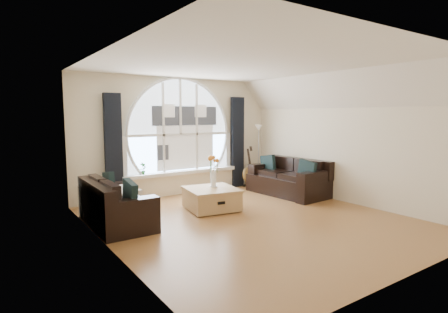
% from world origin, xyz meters
% --- Properties ---
extents(ground, '(5.00, 5.50, 0.01)m').
position_xyz_m(ground, '(0.00, 0.00, 0.00)').
color(ground, brown).
rests_on(ground, ground).
extents(ceiling, '(5.00, 5.50, 0.01)m').
position_xyz_m(ceiling, '(0.00, 0.00, 2.70)').
color(ceiling, silver).
rests_on(ceiling, ground).
extents(wall_back, '(5.00, 0.01, 2.70)m').
position_xyz_m(wall_back, '(0.00, 2.75, 1.35)').
color(wall_back, beige).
rests_on(wall_back, ground).
extents(wall_front, '(5.00, 0.01, 2.70)m').
position_xyz_m(wall_front, '(0.00, -2.75, 1.35)').
color(wall_front, beige).
rests_on(wall_front, ground).
extents(wall_left, '(0.01, 5.50, 2.70)m').
position_xyz_m(wall_left, '(-2.50, 0.00, 1.35)').
color(wall_left, beige).
rests_on(wall_left, ground).
extents(wall_right, '(0.01, 5.50, 2.70)m').
position_xyz_m(wall_right, '(2.50, 0.00, 1.35)').
color(wall_right, beige).
rests_on(wall_right, ground).
extents(attic_slope, '(0.92, 5.50, 0.72)m').
position_xyz_m(attic_slope, '(2.20, 0.00, 2.35)').
color(attic_slope, silver).
rests_on(attic_slope, ground).
extents(arched_window, '(2.60, 0.06, 2.15)m').
position_xyz_m(arched_window, '(0.00, 2.72, 1.62)').
color(arched_window, silver).
rests_on(arched_window, wall_back).
extents(window_sill, '(2.90, 0.22, 0.08)m').
position_xyz_m(window_sill, '(0.00, 2.65, 0.51)').
color(window_sill, white).
rests_on(window_sill, wall_back).
extents(window_frame, '(2.76, 0.08, 2.15)m').
position_xyz_m(window_frame, '(0.00, 2.69, 1.62)').
color(window_frame, white).
rests_on(window_frame, wall_back).
extents(neighbor_house, '(1.70, 0.02, 1.50)m').
position_xyz_m(neighbor_house, '(0.15, 2.71, 1.50)').
color(neighbor_house, silver).
rests_on(neighbor_house, wall_back).
extents(curtain_left, '(0.35, 0.12, 2.30)m').
position_xyz_m(curtain_left, '(-1.60, 2.63, 1.15)').
color(curtain_left, black).
rests_on(curtain_left, ground).
extents(curtain_right, '(0.35, 0.12, 2.30)m').
position_xyz_m(curtain_right, '(1.60, 2.63, 1.15)').
color(curtain_right, black).
rests_on(curtain_right, ground).
extents(sofa_left, '(0.86, 1.70, 0.75)m').
position_xyz_m(sofa_left, '(-2.06, 1.11, 0.40)').
color(sofa_left, black).
rests_on(sofa_left, ground).
extents(sofa_right, '(1.05, 1.93, 0.83)m').
position_xyz_m(sofa_right, '(2.00, 1.18, 0.40)').
color(sofa_right, black).
rests_on(sofa_right, ground).
extents(coffee_chest, '(1.10, 1.10, 0.47)m').
position_xyz_m(coffee_chest, '(-0.20, 1.04, 0.23)').
color(coffee_chest, '#A97F49').
rests_on(coffee_chest, ground).
extents(throw_blanket, '(0.62, 0.62, 0.10)m').
position_xyz_m(throw_blanket, '(-1.88, 1.40, 0.50)').
color(throw_blanket, silver).
rests_on(throw_blanket, sofa_left).
extents(vase_flowers, '(0.24, 0.24, 0.70)m').
position_xyz_m(vase_flowers, '(-0.11, 1.12, 0.82)').
color(vase_flowers, white).
rests_on(vase_flowers, coffee_chest).
extents(floor_lamp, '(0.24, 0.24, 1.60)m').
position_xyz_m(floor_lamp, '(2.13, 2.41, 0.80)').
color(floor_lamp, '#B2B2B2').
rests_on(floor_lamp, ground).
extents(guitar, '(0.38, 0.28, 1.06)m').
position_xyz_m(guitar, '(1.80, 2.43, 0.53)').
color(guitar, olive).
rests_on(guitar, ground).
extents(potted_plant, '(0.16, 0.13, 0.27)m').
position_xyz_m(potted_plant, '(-0.96, 2.65, 0.68)').
color(potted_plant, '#1E6023').
rests_on(potted_plant, window_sill).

